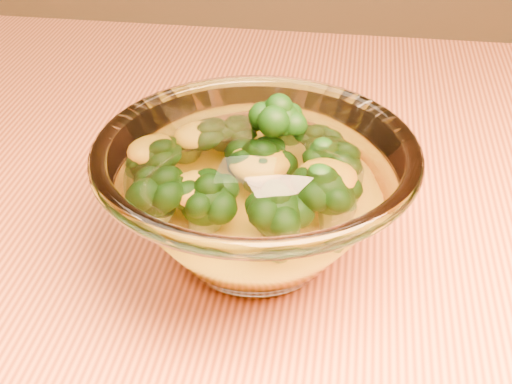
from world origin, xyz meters
TOP-DOWN VIEW (x-y plane):
  - table at (0.00, 0.00)m, footprint 1.20×0.80m
  - glass_bowl at (0.02, -0.01)m, footprint 0.20×0.20m
  - cheese_sauce at (0.02, -0.01)m, footprint 0.11×0.11m
  - broccoli_heap at (0.02, -0.00)m, footprint 0.15×0.12m

SIDE VIEW (x-z plane):
  - table at x=0.00m, z-range 0.28..1.03m
  - cheese_sauce at x=0.02m, z-range 0.76..0.79m
  - glass_bowl at x=0.02m, z-range 0.75..0.84m
  - broccoli_heap at x=0.02m, z-range 0.77..0.85m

